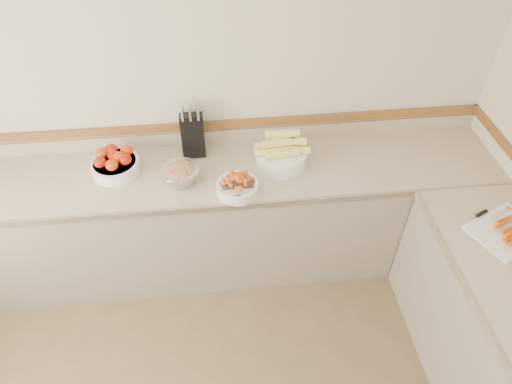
{
  "coord_description": "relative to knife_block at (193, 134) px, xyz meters",
  "views": [
    {
      "loc": [
        0.14,
        -0.59,
        2.85
      ],
      "look_at": [
        0.35,
        1.35,
        1.0
      ],
      "focal_mm": 32.0,
      "sensor_mm": 36.0,
      "label": 1
    }
  ],
  "objects": [
    {
      "name": "cherry_tomato_bowl",
      "position": [
        0.26,
        -0.43,
        -0.1
      ],
      "size": [
        0.26,
        0.26,
        0.14
      ],
      "color": "white",
      "rests_on": "counter_back"
    },
    {
      "name": "rhubarb_bowl",
      "position": [
        -0.08,
        -0.31,
        -0.08
      ],
      "size": [
        0.25,
        0.25,
        0.14
      ],
      "color": "#B2B2BA",
      "rests_on": "counter_back"
    },
    {
      "name": "cutting_board",
      "position": [
        1.76,
        -0.93,
        -0.13
      ],
      "size": [
        0.48,
        0.44,
        0.06
      ],
      "color": "white",
      "rests_on": "counter_right"
    },
    {
      "name": "counter_back",
      "position": [
        0.01,
        -0.22,
        -0.6
      ],
      "size": [
        4.0,
        0.65,
        1.08
      ],
      "color": "tan",
      "rests_on": "ground_plane"
    },
    {
      "name": "corn_bowl",
      "position": [
        0.57,
        -0.19,
        -0.07
      ],
      "size": [
        0.37,
        0.33,
        0.25
      ],
      "color": "white",
      "rests_on": "counter_back"
    },
    {
      "name": "back_wall",
      "position": [
        0.01,
        0.1,
        0.25
      ],
      "size": [
        4.0,
        0.0,
        4.0
      ],
      "primitive_type": "plane",
      "rotation": [
        1.57,
        0.0,
        0.0
      ],
      "color": "beige",
      "rests_on": "ground_plane"
    },
    {
      "name": "knife_block",
      "position": [
        0.0,
        0.0,
        0.0
      ],
      "size": [
        0.16,
        0.19,
        0.37
      ],
      "color": "black",
      "rests_on": "counter_back"
    },
    {
      "name": "tomato_bowl",
      "position": [
        -0.51,
        -0.15,
        -0.08
      ],
      "size": [
        0.31,
        0.31,
        0.15
      ],
      "color": "white",
      "rests_on": "counter_back"
    }
  ]
}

